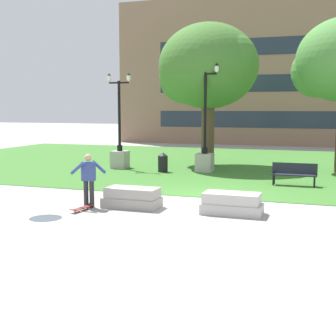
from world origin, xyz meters
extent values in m
plane|color=#A3A09B|center=(0.00, 0.00, 0.00)|extent=(140.00, 140.00, 0.00)
cube|color=#3D752D|center=(0.00, 10.00, 0.01)|extent=(40.00, 20.00, 0.02)
cube|color=#9E9991|center=(-1.80, -2.28, 0.16)|extent=(1.80, 0.90, 0.32)
cube|color=#A6A098|center=(-1.78, -2.28, 0.48)|extent=(1.66, 0.83, 0.32)
cube|color=#BCB7B2|center=(1.41, -2.16, 0.16)|extent=(1.80, 0.90, 0.32)
cube|color=beige|center=(1.39, -2.16, 0.48)|extent=(1.66, 0.83, 0.32)
cylinder|color=#28282D|center=(-3.00, -2.71, 0.43)|extent=(0.15, 0.15, 0.86)
cylinder|color=#28282D|center=(-3.20, -2.72, 0.43)|extent=(0.15, 0.15, 0.86)
cube|color=#334784|center=(-3.10, -2.72, 1.16)|extent=(0.41, 0.26, 0.60)
cylinder|color=#334784|center=(-2.84, -2.49, 1.28)|extent=(0.49, 0.13, 0.43)
cylinder|color=#334784|center=(-3.36, -2.95, 1.28)|extent=(0.49, 0.13, 0.43)
sphere|color=tan|center=(-3.10, -2.72, 1.60)|extent=(0.22, 0.22, 0.22)
cube|color=maroon|center=(-3.06, -3.23, 0.09)|extent=(0.30, 0.82, 0.02)
cube|color=maroon|center=(-3.12, -3.68, 0.11)|extent=(0.21, 0.14, 0.06)
cube|color=maroon|center=(-3.01, -2.78, 0.11)|extent=(0.21, 0.14, 0.06)
cylinder|color=silver|center=(-2.98, -3.46, 0.03)|extent=(0.04, 0.06, 0.06)
cylinder|color=silver|center=(-3.20, -3.43, 0.03)|extent=(0.04, 0.06, 0.06)
cylinder|color=silver|center=(-2.93, -3.03, 0.03)|extent=(0.04, 0.06, 0.06)
cylinder|color=silver|center=(-3.15, -3.00, 0.03)|extent=(0.04, 0.06, 0.06)
cylinder|color=#47515B|center=(-3.56, -4.46, 0.00)|extent=(0.93, 0.93, 0.01)
cube|color=#1E232D|center=(2.78, 3.62, 0.46)|extent=(1.80, 0.44, 0.05)
cube|color=#1E232D|center=(2.78, 3.87, 0.69)|extent=(1.80, 0.13, 0.46)
cube|color=black|center=(1.94, 3.62, 0.58)|extent=(0.06, 0.40, 0.04)
cube|color=black|center=(3.62, 3.63, 0.58)|extent=(0.06, 0.40, 0.04)
cylinder|color=black|center=(1.98, 3.46, 0.23)|extent=(0.07, 0.07, 0.41)
cylinder|color=black|center=(3.58, 3.47, 0.23)|extent=(0.07, 0.07, 0.41)
cylinder|color=black|center=(1.98, 3.78, 0.23)|extent=(0.07, 0.07, 0.41)
cylinder|color=black|center=(3.58, 3.79, 0.23)|extent=(0.07, 0.07, 0.41)
cube|color=#ADA89E|center=(-6.29, 6.48, 0.47)|extent=(0.80, 0.80, 0.90)
cylinder|color=black|center=(-6.29, 6.48, 1.07)|extent=(0.28, 0.28, 0.30)
cylinder|color=black|center=(-6.29, 6.48, 2.73)|extent=(0.14, 0.14, 3.62)
cube|color=black|center=(-6.29, 6.48, 4.44)|extent=(1.10, 0.08, 0.08)
ellipsoid|color=white|center=(-6.84, 6.48, 4.68)|extent=(0.22, 0.22, 0.36)
cone|color=black|center=(-6.84, 6.48, 4.88)|extent=(0.20, 0.20, 0.13)
ellipsoid|color=white|center=(-5.74, 6.48, 4.68)|extent=(0.22, 0.22, 0.36)
cone|color=black|center=(-5.74, 6.48, 4.88)|extent=(0.20, 0.20, 0.13)
cube|color=#ADA89E|center=(-1.72, 6.56, 0.47)|extent=(0.80, 0.80, 0.90)
cylinder|color=black|center=(-1.72, 6.56, 1.07)|extent=(0.28, 0.28, 0.30)
cylinder|color=black|center=(-1.72, 6.56, 2.91)|extent=(0.14, 0.14, 3.97)
cube|color=black|center=(-1.72, 6.56, 4.79)|extent=(1.10, 0.08, 0.08)
ellipsoid|color=white|center=(-2.27, 6.56, 5.03)|extent=(0.22, 0.22, 0.36)
cone|color=black|center=(-2.27, 6.56, 5.23)|extent=(0.20, 0.20, 0.13)
ellipsoid|color=white|center=(-1.17, 6.56, 5.03)|extent=(0.22, 0.22, 0.36)
cone|color=black|center=(-1.17, 6.56, 5.23)|extent=(0.20, 0.20, 0.13)
cylinder|color=brown|center=(-2.20, 9.05, 1.97)|extent=(0.71, 0.71, 3.90)
ellipsoid|color=#42752D|center=(-2.20, 9.05, 5.39)|extent=(5.34, 5.34, 4.54)
sphere|color=#42752D|center=(-3.67, 9.58, 4.85)|extent=(2.94, 2.94, 2.94)
sphere|color=#42752D|center=(-0.87, 8.51, 5.65)|extent=(2.67, 2.67, 2.67)
sphere|color=#4C893D|center=(3.39, 8.93, 4.96)|extent=(2.60, 2.60, 2.60)
cylinder|color=black|center=(-3.64, 5.78, 0.42)|extent=(0.48, 0.48, 0.80)
cone|color=black|center=(-3.64, 5.78, 0.90)|extent=(0.49, 0.49, 0.16)
cube|color=#8E6B56|center=(1.62, 24.50, 6.29)|extent=(31.96, 1.00, 12.57)
cube|color=#232D3D|center=(1.62, 23.98, 2.20)|extent=(23.97, 0.03, 1.40)
cube|color=#232D3D|center=(1.62, 23.98, 5.20)|extent=(23.97, 0.03, 1.40)
cube|color=#232D3D|center=(1.62, 23.98, 8.20)|extent=(23.97, 0.03, 1.40)
camera|label=1|loc=(4.08, -15.75, 3.15)|focal=50.00mm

